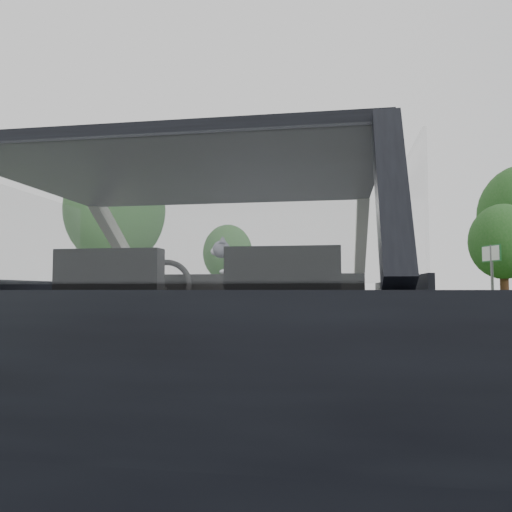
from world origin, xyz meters
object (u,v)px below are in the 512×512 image
(subject_car, at_px, (215,324))
(cat, at_px, (260,262))
(other_car, at_px, (331,294))
(highway_sign, at_px, (492,280))

(subject_car, xyz_separation_m, cat, (0.14, 0.61, 0.36))
(cat, height_order, other_car, other_car)
(cat, bearing_deg, subject_car, -107.58)
(subject_car, bearing_deg, highway_sign, 69.76)
(subject_car, relative_size, cat, 7.26)
(other_car, bearing_deg, highway_sign, 22.52)
(subject_car, relative_size, other_car, 0.85)
(cat, bearing_deg, other_car, 84.72)
(subject_car, bearing_deg, other_car, 88.49)
(subject_car, bearing_deg, cat, 76.67)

